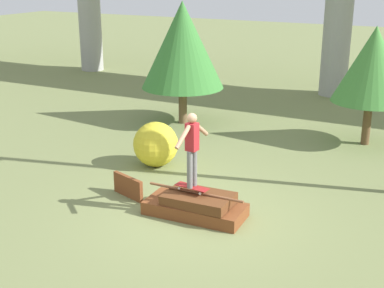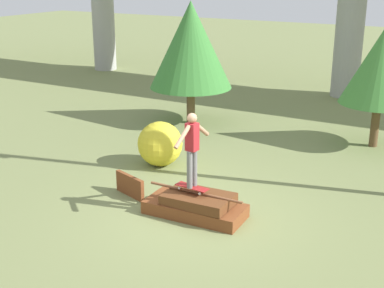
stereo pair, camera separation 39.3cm
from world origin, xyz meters
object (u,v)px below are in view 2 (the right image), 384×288
at_px(tree_behind_right, 382,66).
at_px(skater, 192,145).
at_px(skateboard, 192,187).
at_px(tree_behind_left, 191,45).
at_px(bush_yellow_flowering, 160,144).

bearing_deg(tree_behind_right, skater, -110.28).
distance_m(skateboard, tree_behind_left, 7.26).
bearing_deg(skateboard, bush_yellow_flowering, 134.99).
bearing_deg(skater, tree_behind_right, 69.72).
bearing_deg(bush_yellow_flowering, skater, -45.01).
bearing_deg(bush_yellow_flowering, tree_behind_right, 43.54).
relative_size(skateboard, skater, 0.48).
bearing_deg(bush_yellow_flowering, tree_behind_left, 108.02).
relative_size(skateboard, bush_yellow_flowering, 0.65).
bearing_deg(skater, skateboard, 145.49).
relative_size(skateboard, tree_behind_right, 0.22).
xyz_separation_m(skater, tree_behind_left, (-3.45, 6.08, 1.04)).
height_order(tree_behind_right, bush_yellow_flowering, tree_behind_right).
xyz_separation_m(skateboard, skater, (0.00, -0.00, 0.93)).
xyz_separation_m(skater, tree_behind_right, (2.42, 6.54, 0.80)).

